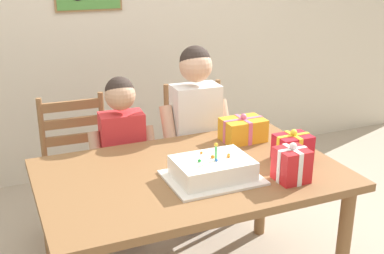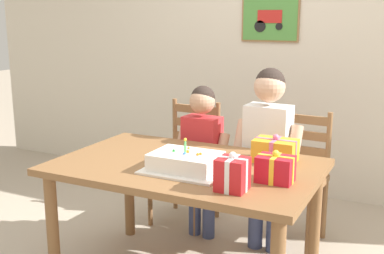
{
  "view_description": "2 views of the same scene",
  "coord_description": "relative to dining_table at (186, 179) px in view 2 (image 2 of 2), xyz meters",
  "views": [
    {
      "loc": [
        -0.87,
        -2.04,
        1.76
      ],
      "look_at": [
        0.03,
        0.05,
        0.95
      ],
      "focal_mm": 45.85,
      "sensor_mm": 36.0,
      "label": 1
    },
    {
      "loc": [
        1.21,
        -2.38,
        1.56
      ],
      "look_at": [
        -0.01,
        0.09,
        0.93
      ],
      "focal_mm": 45.66,
      "sensor_mm": 36.0,
      "label": 2
    }
  ],
  "objects": [
    {
      "name": "back_wall",
      "position": [
        -0.0,
        1.81,
        0.66
      ],
      "size": [
        6.4,
        0.11,
        2.6
      ],
      "color": "beige",
      "rests_on": "ground"
    },
    {
      "name": "dining_table",
      "position": [
        0.0,
        0.0,
        0.0
      ],
      "size": [
        1.49,
        0.95,
        0.74
      ],
      "color": "brown",
      "rests_on": "ground"
    },
    {
      "name": "birthday_cake",
      "position": [
        0.06,
        -0.12,
        0.14
      ],
      "size": [
        0.44,
        0.34,
        0.19
      ],
      "color": "white",
      "rests_on": "dining_table"
    },
    {
      "name": "gift_box_red_large",
      "position": [
        0.39,
        -0.29,
        0.17
      ],
      "size": [
        0.15,
        0.14,
        0.2
      ],
      "color": "red",
      "rests_on": "dining_table"
    },
    {
      "name": "gift_box_beside_cake",
      "position": [
        0.44,
        0.27,
        0.16
      ],
      "size": [
        0.24,
        0.18,
        0.16
      ],
      "color": "gold",
      "rests_on": "dining_table"
    },
    {
      "name": "gift_box_corner_small",
      "position": [
        0.54,
        -0.08,
        0.16
      ],
      "size": [
        0.19,
        0.14,
        0.17
      ],
      "color": "red",
      "rests_on": "dining_table"
    },
    {
      "name": "chair_left",
      "position": [
        -0.41,
        0.82,
        -0.18
      ],
      "size": [
        0.43,
        0.43,
        0.92
      ],
      "color": "brown",
      "rests_on": "ground"
    },
    {
      "name": "chair_right",
      "position": [
        0.42,
        0.82,
        -0.18
      ],
      "size": [
        0.45,
        0.45,
        0.92
      ],
      "color": "brown",
      "rests_on": "ground"
    },
    {
      "name": "child_older",
      "position": [
        0.29,
        0.6,
        0.11
      ],
      "size": [
        0.45,
        0.26,
        1.24
      ],
      "color": "#38426B",
      "rests_on": "ground"
    },
    {
      "name": "child_younger",
      "position": [
        -0.18,
        0.6,
        0.02
      ],
      "size": [
        0.41,
        0.24,
        1.1
      ],
      "color": "#38426B",
      "rests_on": "ground"
    }
  ]
}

